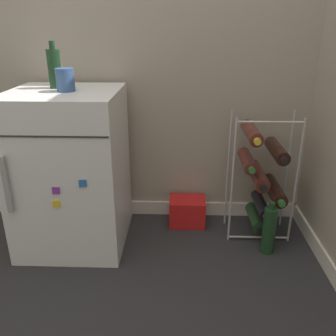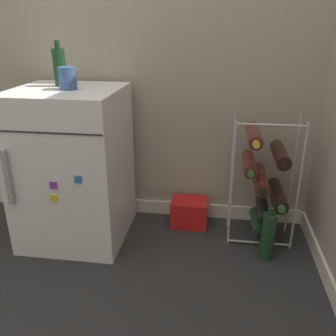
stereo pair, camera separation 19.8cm
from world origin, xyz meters
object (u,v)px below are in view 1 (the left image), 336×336
at_px(wine_rack, 261,176).
at_px(soda_box, 187,211).
at_px(mini_fridge, 71,170).
at_px(fridge_top_bottle, 55,68).
at_px(loose_bottle_floor, 269,230).
at_px(fridge_top_cup, 65,80).

relative_size(wine_rack, soda_box, 3.29).
xyz_separation_m(mini_fridge, soda_box, (0.65, 0.19, -0.35)).
height_order(soda_box, fridge_top_bottle, fridge_top_bottle).
bearing_deg(mini_fridge, soda_box, 16.62).
relative_size(mini_fridge, wine_rack, 1.19).
bearing_deg(mini_fridge, loose_bottle_floor, -5.21).
relative_size(soda_box, loose_bottle_floor, 0.72).
xyz_separation_m(mini_fridge, fridge_top_cup, (0.02, -0.02, 0.49)).
bearing_deg(soda_box, mini_fridge, -163.38).
height_order(mini_fridge, fridge_top_bottle, fridge_top_bottle).
distance_m(wine_rack, soda_box, 0.51).
bearing_deg(mini_fridge, fridge_top_bottle, 125.10).
distance_m(wine_rack, loose_bottle_floor, 0.31).
height_order(soda_box, loose_bottle_floor, loose_bottle_floor).
xyz_separation_m(fridge_top_cup, fridge_top_bottle, (-0.08, 0.10, 0.04)).
distance_m(mini_fridge, wine_rack, 1.07).
distance_m(fridge_top_cup, fridge_top_bottle, 0.13).
xyz_separation_m(wine_rack, fridge_top_bottle, (-1.12, -0.02, 0.60)).
relative_size(wine_rack, fridge_top_bottle, 3.14).
xyz_separation_m(mini_fridge, loose_bottle_floor, (1.09, -0.10, -0.30)).
relative_size(soda_box, fridge_top_bottle, 0.95).
xyz_separation_m(mini_fridge, wine_rack, (1.06, 0.10, -0.06)).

